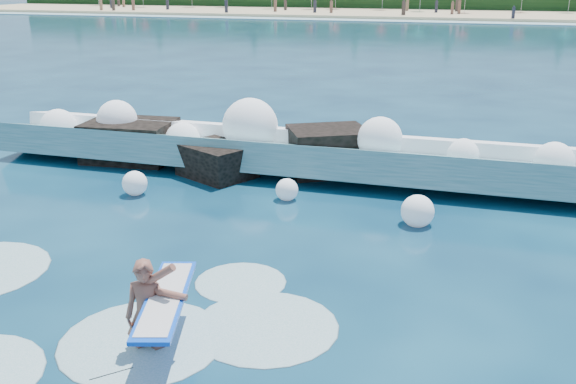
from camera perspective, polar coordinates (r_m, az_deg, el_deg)
name	(u,v)px	position (r m, az deg, el deg)	size (l,w,h in m)	color
ground	(170,286)	(11.25, -10.44, -8.24)	(200.00, 200.00, 0.00)	#082641
beach	(450,14)	(87.10, 14.20, 15.06)	(140.00, 20.00, 0.40)	tan
wet_band	(444,21)	(76.15, 13.69, 14.52)	(140.00, 5.00, 0.08)	silver
breaking_wave	(279,153)	(17.29, -0.79, 3.46)	(15.95, 2.58, 1.37)	teal
rock_cluster	(215,151)	(17.75, -6.49, 3.63)	(8.24, 3.41, 1.40)	black
surfer_with_board	(151,312)	(9.23, -12.07, -10.41)	(1.20, 2.87, 1.67)	brown
wave_spray	(255,137)	(17.16, -2.92, 4.87)	(14.46, 4.18, 1.96)	white
surf_foam	(98,319)	(10.52, -16.49, -10.76)	(9.52, 5.54, 0.13)	silver
beachgoers	(530,9)	(84.50, 20.71, 14.96)	(102.67, 13.63, 1.87)	#3F332D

